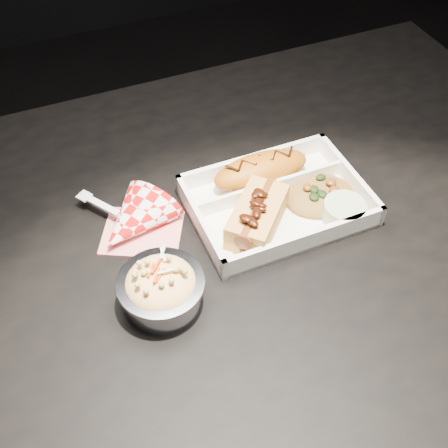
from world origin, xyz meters
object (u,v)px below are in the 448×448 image
Objects in this scene: dining_table at (226,270)px; food_tray at (277,204)px; foil_coleslaw_cup at (161,287)px; napkin_fork at (132,223)px; fried_pastry at (261,170)px; hotdog at (257,214)px.

food_tray is (0.09, 0.01, 0.10)m from dining_table.
foil_coleslaw_cup is (-0.21, -0.09, 0.02)m from food_tray.
foil_coleslaw_cup is (-0.12, -0.08, 0.12)m from dining_table.
fried_pastry is at bearing 60.08° from napkin_fork.
hotdog is at bearing 22.16° from foil_coleslaw_cup.
hotdog is (-0.04, -0.08, 0.00)m from fried_pastry.
hotdog is 1.12× the size of foil_coleslaw_cup.
foil_coleslaw_cup reaches higher than hotdog.
napkin_fork is (-0.21, 0.04, 0.01)m from food_tray.
fried_pastry reaches higher than food_tray.
foil_coleslaw_cup reaches higher than dining_table.
food_tray is 0.21m from napkin_fork.
dining_table is 4.78× the size of food_tray.
napkin_fork is (-0.21, -0.02, -0.01)m from fried_pastry.
fried_pastry is 0.26m from foil_coleslaw_cup.
hotdog is at bearing -118.49° from fried_pastry.
foil_coleslaw_cup is at bearing -34.33° from napkin_fork.
foil_coleslaw_cup is 0.67× the size of napkin_fork.
napkin_fork is at bearing -175.77° from fried_pastry.
hotdog is 0.18m from napkin_fork.
foil_coleslaw_cup is at bearing -146.64° from dining_table.
napkin_fork is (0.00, 0.13, -0.02)m from foil_coleslaw_cup.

